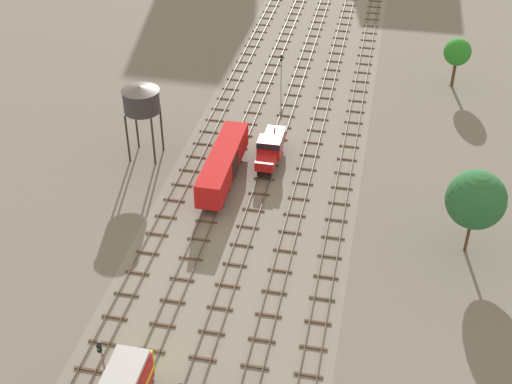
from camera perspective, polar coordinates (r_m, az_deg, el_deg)
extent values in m
plane|color=slate|center=(79.98, 0.74, 1.23)|extent=(480.00, 480.00, 0.00)
cube|color=gray|center=(79.98, 0.74, 1.23)|extent=(21.71, 176.00, 0.01)
cube|color=#47382D|center=(82.66, -5.66, 2.47)|extent=(0.07, 126.00, 0.15)
cube|color=#47382D|center=(82.30, -4.71, 2.36)|extent=(0.07, 126.00, 0.15)
cube|color=brown|center=(60.37, -13.53, -13.91)|extent=(2.40, 0.22, 0.14)
cube|color=brown|center=(62.14, -12.45, -11.89)|extent=(2.40, 0.22, 0.14)
cube|color=brown|center=(64.00, -11.45, -9.99)|extent=(2.40, 0.22, 0.14)
cube|color=brown|center=(65.94, -10.52, -8.20)|extent=(2.40, 0.22, 0.14)
cube|color=brown|center=(67.96, -9.65, -6.51)|extent=(2.40, 0.22, 0.14)
cube|color=brown|center=(70.05, -8.84, -4.91)|extent=(2.40, 0.22, 0.14)
cube|color=brown|center=(72.20, -8.08, -3.41)|extent=(2.40, 0.22, 0.14)
cube|color=brown|center=(74.42, -7.37, -2.00)|extent=(2.40, 0.22, 0.14)
cube|color=brown|center=(76.68, -6.69, -0.67)|extent=(2.40, 0.22, 0.14)
cube|color=brown|center=(79.00, -6.06, 0.59)|extent=(2.40, 0.22, 0.14)
cube|color=brown|center=(81.36, -5.47, 1.77)|extent=(2.40, 0.22, 0.14)
cube|color=brown|center=(83.76, -4.90, 2.88)|extent=(2.40, 0.22, 0.14)
cube|color=brown|center=(86.20, -4.37, 3.93)|extent=(2.40, 0.22, 0.14)
cube|color=brown|center=(88.67, -3.87, 4.93)|extent=(2.40, 0.22, 0.14)
cube|color=brown|center=(91.18, -3.39, 5.86)|extent=(2.40, 0.22, 0.14)
cube|color=brown|center=(93.71, -2.94, 6.75)|extent=(2.40, 0.22, 0.14)
cube|color=brown|center=(96.27, -2.50, 7.59)|extent=(2.40, 0.22, 0.14)
cube|color=brown|center=(98.86, -2.09, 8.39)|extent=(2.40, 0.22, 0.14)
cube|color=brown|center=(101.47, -1.70, 9.14)|extent=(2.40, 0.22, 0.14)
cube|color=brown|center=(104.09, -1.33, 9.86)|extent=(2.40, 0.22, 0.14)
cube|color=brown|center=(106.74, -0.98, 10.54)|extent=(2.40, 0.22, 0.14)
cube|color=brown|center=(109.41, -0.64, 11.19)|extent=(2.40, 0.22, 0.14)
cube|color=brown|center=(112.09, -0.31, 11.80)|extent=(2.40, 0.22, 0.14)
cube|color=brown|center=(114.79, 0.00, 12.39)|extent=(2.40, 0.22, 0.14)
cube|color=brown|center=(117.51, 0.30, 12.95)|extent=(2.40, 0.22, 0.14)
cube|color=brown|center=(120.24, 0.59, 13.48)|extent=(2.40, 0.22, 0.14)
cube|color=brown|center=(122.98, 0.86, 13.99)|extent=(2.40, 0.22, 0.14)
cube|color=brown|center=(125.73, 1.12, 14.48)|extent=(2.40, 0.22, 0.14)
cube|color=brown|center=(128.49, 1.38, 14.95)|extent=(2.40, 0.22, 0.14)
cube|color=brown|center=(131.27, 1.62, 15.39)|extent=(2.40, 0.22, 0.14)
cube|color=#47382D|center=(81.61, -2.68, 2.14)|extent=(0.07, 126.00, 0.15)
cube|color=#47382D|center=(81.32, -1.70, 2.03)|extent=(0.07, 126.00, 0.15)
cube|color=brown|center=(58.98, -9.45, -14.75)|extent=(2.40, 0.22, 0.14)
cube|color=brown|center=(60.78, -8.51, -12.65)|extent=(2.40, 0.22, 0.14)
cube|color=brown|center=(62.68, -7.63, -10.68)|extent=(2.40, 0.22, 0.14)
cube|color=brown|center=(64.67, -6.81, -8.82)|extent=(2.40, 0.22, 0.14)
cube|color=brown|center=(66.72, -6.05, -7.07)|extent=(2.40, 0.22, 0.14)
cube|color=brown|center=(68.85, -5.35, -5.42)|extent=(2.40, 0.22, 0.14)
cube|color=brown|center=(71.04, -4.69, -3.88)|extent=(2.40, 0.22, 0.14)
cube|color=brown|center=(73.29, -4.07, -2.43)|extent=(2.40, 0.22, 0.14)
cube|color=brown|center=(75.59, -3.49, -1.06)|extent=(2.40, 0.22, 0.14)
cube|color=brown|center=(77.94, -2.94, 0.22)|extent=(2.40, 0.22, 0.14)
cube|color=brown|center=(80.33, -2.43, 1.43)|extent=(2.40, 0.22, 0.14)
cube|color=brown|center=(82.76, -1.95, 2.56)|extent=(2.40, 0.22, 0.14)
cube|color=brown|center=(85.23, -1.49, 3.63)|extent=(2.40, 0.22, 0.14)
cube|color=brown|center=(87.73, -1.06, 4.65)|extent=(2.40, 0.22, 0.14)
cube|color=brown|center=(90.26, -0.65, 5.60)|extent=(2.40, 0.22, 0.14)
cube|color=brown|center=(92.82, -0.27, 6.50)|extent=(2.40, 0.22, 0.14)
cube|color=brown|center=(95.40, 0.10, 7.35)|extent=(2.40, 0.22, 0.14)
cube|color=brown|center=(98.01, 0.45, 8.16)|extent=(2.40, 0.22, 0.14)
cube|color=brown|center=(100.64, 0.78, 8.93)|extent=(2.40, 0.22, 0.14)
cube|color=brown|center=(103.29, 1.10, 9.65)|extent=(2.40, 0.22, 0.14)
cube|color=brown|center=(105.96, 1.40, 10.34)|extent=(2.40, 0.22, 0.14)
cube|color=brown|center=(108.65, 1.69, 10.99)|extent=(2.40, 0.22, 0.14)
cube|color=brown|center=(111.35, 1.97, 11.62)|extent=(2.40, 0.22, 0.14)
cube|color=brown|center=(114.07, 2.23, 12.21)|extent=(2.40, 0.22, 0.14)
cube|color=brown|center=(116.80, 2.48, 12.77)|extent=(2.40, 0.22, 0.14)
cube|color=brown|center=(119.54, 2.73, 13.31)|extent=(2.40, 0.22, 0.14)
cube|color=brown|center=(122.30, 2.96, 13.83)|extent=(2.40, 0.22, 0.14)
cube|color=brown|center=(125.07, 3.18, 14.32)|extent=(2.40, 0.22, 0.14)
cube|color=brown|center=(127.84, 3.40, 14.79)|extent=(2.40, 0.22, 0.14)
cube|color=brown|center=(130.63, 3.60, 15.24)|extent=(2.40, 0.22, 0.14)
cube|color=#47382D|center=(80.79, 0.37, 1.80)|extent=(0.07, 126.00, 0.15)
cube|color=#47382D|center=(80.57, 1.37, 1.69)|extent=(0.07, 126.00, 0.15)
cube|color=brown|center=(59.73, -4.38, -13.38)|extent=(2.40, 0.22, 0.14)
cube|color=brown|center=(61.66, -3.64, -11.34)|extent=(2.40, 0.22, 0.14)
cube|color=brown|center=(63.68, -2.96, -9.42)|extent=(2.40, 0.22, 0.14)
cube|color=brown|center=(65.77, -2.33, -7.62)|extent=(2.40, 0.22, 0.14)
cube|color=brown|center=(67.92, -1.74, -5.93)|extent=(2.40, 0.22, 0.14)
cube|color=brown|center=(70.14, -1.19, -4.35)|extent=(2.40, 0.22, 0.14)
cube|color=brown|center=(72.42, -0.68, -2.86)|extent=(2.40, 0.22, 0.14)
cube|color=brown|center=(74.75, -0.20, -1.47)|extent=(2.40, 0.22, 0.14)
cube|color=brown|center=(77.12, 0.25, -0.16)|extent=(2.40, 0.22, 0.14)
cube|color=brown|center=(79.54, 0.67, 1.07)|extent=(2.40, 0.22, 0.14)
cube|color=brown|center=(81.99, 1.07, 2.23)|extent=(2.40, 0.22, 0.14)
cube|color=brown|center=(84.48, 1.44, 3.32)|extent=(2.40, 0.22, 0.14)
cube|color=brown|center=(87.00, 1.80, 4.35)|extent=(2.40, 0.22, 0.14)
cube|color=brown|center=(89.55, 2.13, 5.32)|extent=(2.40, 0.22, 0.14)
cube|color=brown|center=(92.13, 2.45, 6.23)|extent=(2.40, 0.22, 0.14)
cube|color=brown|center=(94.74, 2.75, 7.10)|extent=(2.40, 0.22, 0.14)
cube|color=brown|center=(97.36, 3.03, 7.91)|extent=(2.40, 0.22, 0.14)
cube|color=brown|center=(100.01, 3.30, 8.69)|extent=(2.40, 0.22, 0.14)
cube|color=brown|center=(102.68, 3.56, 9.42)|extent=(2.40, 0.22, 0.14)
cube|color=brown|center=(105.36, 3.81, 10.12)|extent=(2.40, 0.22, 0.14)
cube|color=brown|center=(108.06, 4.04, 10.78)|extent=(2.40, 0.22, 0.14)
cube|color=brown|center=(110.78, 4.27, 11.41)|extent=(2.40, 0.22, 0.14)
cube|color=brown|center=(113.51, 4.48, 12.01)|extent=(2.40, 0.22, 0.14)
cube|color=brown|center=(116.25, 4.69, 12.58)|extent=(2.40, 0.22, 0.14)
cube|color=brown|center=(119.01, 4.89, 13.12)|extent=(2.40, 0.22, 0.14)
cube|color=brown|center=(121.78, 5.07, 13.64)|extent=(2.40, 0.22, 0.14)
cube|color=brown|center=(124.56, 5.26, 14.14)|extent=(2.40, 0.22, 0.14)
cube|color=brown|center=(127.35, 5.43, 14.61)|extent=(2.40, 0.22, 0.14)
cube|color=brown|center=(130.14, 5.60, 15.06)|extent=(2.40, 0.22, 0.14)
cube|color=#47382D|center=(80.20, 3.48, 1.45)|extent=(0.07, 126.00, 0.15)
cube|color=#47382D|center=(80.07, 4.49, 1.34)|extent=(0.07, 126.00, 0.15)
cube|color=brown|center=(58.99, -0.10, -14.06)|extent=(2.40, 0.22, 0.14)
cube|color=brown|center=(60.94, 0.48, -11.96)|extent=(2.40, 0.22, 0.14)
cube|color=brown|center=(62.98, 1.01, -9.99)|extent=(2.40, 0.22, 0.14)
cube|color=brown|center=(65.09, 1.51, -8.15)|extent=(2.40, 0.22, 0.14)
cube|color=brown|center=(67.27, 1.96, -6.42)|extent=(2.40, 0.22, 0.14)
cube|color=brown|center=(69.51, 2.39, -4.81)|extent=(2.40, 0.22, 0.14)
cube|color=brown|center=(71.81, 2.78, -3.29)|extent=(2.40, 0.22, 0.14)
cube|color=brown|center=(74.16, 3.15, -1.87)|extent=(2.40, 0.22, 0.14)
cube|color=brown|center=(76.55, 3.50, -0.54)|extent=(2.40, 0.22, 0.14)
cube|color=brown|center=(78.98, 3.83, 0.71)|extent=(2.40, 0.22, 0.14)
cube|color=brown|center=(81.45, 4.13, 1.89)|extent=(2.40, 0.22, 0.14)
cube|color=brown|center=(83.96, 4.42, 2.99)|extent=(2.40, 0.22, 0.14)
cube|color=brown|center=(86.50, 4.69, 4.04)|extent=(2.40, 0.22, 0.14)
cube|color=brown|center=(89.06, 4.95, 5.02)|extent=(2.40, 0.22, 0.14)
cube|color=brown|center=(91.65, 5.19, 5.94)|extent=(2.40, 0.22, 0.14)
cube|color=brown|center=(94.27, 5.42, 6.82)|extent=(2.40, 0.22, 0.14)
cube|color=brown|center=(96.91, 5.64, 7.65)|extent=(2.40, 0.22, 0.14)
cube|color=brown|center=(99.57, 5.85, 8.43)|extent=(2.40, 0.22, 0.14)
cube|color=brown|center=(102.25, 6.05, 9.17)|extent=(2.40, 0.22, 0.14)
cube|color=brown|center=(104.94, 6.24, 9.88)|extent=(2.40, 0.22, 0.14)
cube|color=brown|center=(107.65, 6.41, 10.54)|extent=(2.40, 0.22, 0.14)
cube|color=brown|center=(110.38, 6.59, 11.18)|extent=(2.40, 0.22, 0.14)
cube|color=brown|center=(113.12, 6.75, 11.79)|extent=(2.40, 0.22, 0.14)
cube|color=brown|center=(115.87, 6.91, 12.36)|extent=(2.40, 0.22, 0.14)
cube|color=brown|center=(118.64, 7.06, 12.91)|extent=(2.40, 0.22, 0.14)
cube|color=brown|center=(121.42, 7.20, 13.44)|extent=(2.40, 0.22, 0.14)
cube|color=brown|center=(124.20, 7.34, 13.94)|extent=(2.40, 0.22, 0.14)
cube|color=brown|center=(127.00, 7.47, 14.41)|extent=(2.40, 0.22, 0.14)
cube|color=brown|center=(129.81, 7.60, 14.87)|extent=(2.40, 0.22, 0.14)
cube|color=#47382D|center=(79.86, 6.62, 1.09)|extent=(0.07, 126.00, 0.15)
cube|color=#47382D|center=(79.80, 7.64, 0.98)|extent=(0.07, 126.00, 0.15)
cube|color=brown|center=(58.57, 4.29, -14.68)|extent=(2.40, 0.22, 0.14)
cube|color=brown|center=(60.54, 4.70, -12.54)|extent=(2.40, 0.22, 0.14)
cube|color=brown|center=(62.59, 5.07, -10.53)|extent=(2.40, 0.22, 0.14)
cube|color=brown|center=(64.72, 5.41, -8.65)|extent=(2.40, 0.22, 0.14)
cube|color=brown|center=(66.91, 5.73, -6.90)|extent=(2.40, 0.22, 0.14)
cube|color=brown|center=(69.16, 6.02, -5.26)|extent=(2.40, 0.22, 0.14)
cube|color=brown|center=(71.47, 6.29, -3.72)|extent=(2.40, 0.22, 0.14)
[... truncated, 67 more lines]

